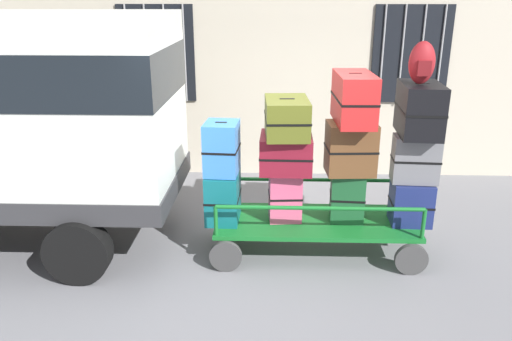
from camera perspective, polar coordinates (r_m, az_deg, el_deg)
The scene contains 16 objects.
ground_plane at distance 6.07m, azimuth 1.24°, elevation -9.15°, with size 40.00×40.00×0.00m, color slate.
building_wall at distance 8.26m, azimuth 1.67°, elevation 16.60°, with size 12.00×0.38×5.00m.
luggage_cart at distance 5.97m, azimuth 6.71°, elevation -6.16°, with size 2.38×1.04×0.41m.
cart_railing at distance 5.82m, azimuth 6.85°, elevation -2.90°, with size 2.27×0.91×0.36m.
suitcase_left_bottom at distance 5.82m, azimuth -3.76°, elevation -2.94°, with size 0.39×0.54×0.58m.
suitcase_left_middle at distance 5.61m, azimuth -3.90°, elevation 2.53°, with size 0.40×0.47×0.59m.
suitcase_midleft_bottom at distance 5.82m, azimuth 3.31°, elevation -2.77°, with size 0.40×0.37×0.60m.
suitcase_midleft_middle at distance 5.66m, azimuth 3.41°, elevation 2.04°, with size 0.60×0.60×0.41m.
suitcase_midleft_top at distance 5.52m, azimuth 3.50°, elevation 6.02°, with size 0.51×0.72×0.41m.
suitcase_center_bottom at distance 5.90m, azimuth 10.28°, elevation -2.83°, with size 0.41×0.40×0.59m.
suitcase_center_middle at distance 5.67m, azimuth 10.68°, elevation 2.50°, with size 0.56×0.45×0.58m.
suitcase_center_top at distance 5.55m, azimuth 11.03°, elevation 8.04°, with size 0.41×0.83×0.54m.
suitcase_midright_bottom at distance 6.00m, azimuth 17.14°, elevation -3.47°, with size 0.47×0.40×0.50m.
suitcase_midright_middle at distance 5.83m, azimuth 17.63°, elevation 1.24°, with size 0.53×0.32×0.53m.
suitcase_midright_top at distance 5.74m, azimuth 18.05°, elevation 6.60°, with size 0.47×0.75×0.56m.
backpack at distance 5.57m, azimuth 18.29°, elevation 11.49°, with size 0.27×0.22×0.44m.
Camera 1 is at (0.05, -5.33, 2.90)m, focal length 35.30 mm.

